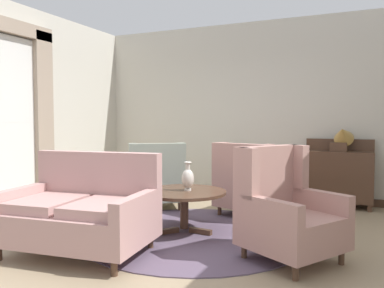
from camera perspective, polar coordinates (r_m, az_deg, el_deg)
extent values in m
plane|color=#9E896B|center=(4.46, -1.27, -13.91)|extent=(7.97, 7.97, 0.00)
cube|color=beige|center=(6.94, 8.78, 4.81)|extent=(5.86, 0.08, 3.01)
cube|color=beige|center=(6.63, -20.88, 4.70)|extent=(0.08, 3.98, 3.01)
cube|color=#4C3323|center=(7.00, 8.56, -7.09)|extent=(5.70, 0.03, 0.12)
cylinder|color=#5B4C60|center=(4.72, 0.32, -12.86)|extent=(2.60, 2.60, 0.01)
cube|color=tan|center=(6.48, -20.59, 3.56)|extent=(0.10, 0.32, 2.60)
cylinder|color=#4C3323|center=(4.72, -1.12, -6.94)|extent=(1.00, 1.00, 0.04)
cylinder|color=#4C3323|center=(4.76, -1.12, -9.61)|extent=(0.10, 0.10, 0.42)
cube|color=#4C3323|center=(4.71, 1.23, -12.52)|extent=(0.28, 0.09, 0.07)
cube|color=#4C3323|center=(5.03, -1.08, -11.49)|extent=(0.17, 0.28, 0.07)
cube|color=#4C3323|center=(4.72, -3.54, -12.49)|extent=(0.22, 0.26, 0.07)
cylinder|color=beige|center=(4.71, -0.62, -6.58)|extent=(0.08, 0.08, 0.02)
ellipsoid|color=beige|center=(4.69, -0.62, -5.02)|extent=(0.15, 0.15, 0.24)
cylinder|color=beige|center=(4.67, -0.62, -3.14)|extent=(0.05, 0.05, 0.08)
torus|color=beige|center=(4.67, -0.62, -2.67)|extent=(0.09, 0.09, 0.02)
cube|color=tan|center=(4.15, -16.17, -11.15)|extent=(1.52, 1.06, 0.31)
cube|color=tan|center=(4.39, -13.39, -4.65)|extent=(1.44, 0.29, 0.54)
cube|color=tan|center=(4.25, -20.07, -8.04)|extent=(0.64, 0.77, 0.10)
cube|color=tan|center=(3.90, -12.67, -8.94)|extent=(0.64, 0.77, 0.10)
cube|color=tan|center=(4.46, -23.69, -7.02)|extent=(0.19, 0.83, 0.19)
cube|color=tan|center=(3.72, -8.12, -8.79)|extent=(0.19, 0.83, 0.19)
cylinder|color=#4C3323|center=(3.60, -11.15, -17.11)|extent=(0.06, 0.06, 0.14)
cylinder|color=#4C3323|center=(4.85, -19.71, -11.82)|extent=(0.06, 0.06, 0.14)
cylinder|color=#4C3323|center=(4.24, -5.99, -13.87)|extent=(0.06, 0.06, 0.14)
cube|color=tan|center=(5.63, 8.73, -7.33)|extent=(1.04, 1.00, 0.29)
cube|color=tan|center=(5.29, 6.87, -3.14)|extent=(0.84, 0.39, 0.59)
cube|color=tan|center=(5.16, 10.82, -2.55)|extent=(0.16, 0.22, 0.45)
cube|color=tan|center=(5.57, 4.28, -2.07)|extent=(0.16, 0.22, 0.45)
cube|color=tan|center=(5.44, 12.32, -5.21)|extent=(0.30, 0.69, 0.18)
cube|color=tan|center=(5.83, 5.96, -4.58)|extent=(0.30, 0.69, 0.18)
cylinder|color=#4C3323|center=(5.77, 13.29, -9.30)|extent=(0.06, 0.06, 0.14)
cylinder|color=#4C3323|center=(6.11, 7.62, -8.53)|extent=(0.06, 0.06, 0.14)
cylinder|color=#4C3323|center=(5.24, 9.99, -10.56)|extent=(0.06, 0.06, 0.14)
cylinder|color=#4C3323|center=(5.61, 3.99, -9.58)|extent=(0.06, 0.06, 0.14)
cube|color=tan|center=(3.90, 14.24, -12.02)|extent=(1.08, 1.08, 0.31)
cube|color=tan|center=(4.02, 10.84, -4.71)|extent=(0.53, 0.75, 0.63)
cube|color=tan|center=(3.71, 8.11, -4.19)|extent=(0.22, 0.19, 0.48)
cube|color=tan|center=(4.21, 15.03, -3.38)|extent=(0.22, 0.19, 0.48)
cube|color=tan|center=(3.56, 11.22, -9.31)|extent=(0.64, 0.44, 0.19)
cube|color=tan|center=(4.08, 18.03, -7.79)|extent=(0.64, 0.44, 0.19)
cylinder|color=#4C3323|center=(3.55, 14.69, -17.42)|extent=(0.06, 0.06, 0.14)
cylinder|color=#4C3323|center=(4.03, 20.73, -14.99)|extent=(0.06, 0.06, 0.14)
cylinder|color=#4C3323|center=(3.96, 7.53, -15.13)|extent=(0.06, 0.06, 0.14)
cylinder|color=#4C3323|center=(4.39, 13.79, -13.33)|extent=(0.06, 0.06, 0.14)
cube|color=gray|center=(6.13, -5.32, -6.48)|extent=(1.15, 1.15, 0.28)
cube|color=gray|center=(5.72, -4.98, -2.83)|extent=(0.74, 0.58, 0.58)
cube|color=gray|center=(5.85, -1.61, -1.99)|extent=(0.20, 0.22, 0.44)
cube|color=gray|center=(5.78, -8.59, -2.10)|extent=(0.20, 0.22, 0.44)
cube|color=gray|center=(6.19, -2.09, -4.10)|extent=(0.51, 0.66, 0.20)
cube|color=gray|center=(6.11, -8.71, -4.23)|extent=(0.51, 0.66, 0.20)
cylinder|color=#4C3323|center=(6.54, -2.76, -7.71)|extent=(0.06, 0.06, 0.14)
cylinder|color=#4C3323|center=(6.47, -8.53, -7.86)|extent=(0.06, 0.06, 0.14)
cylinder|color=#4C3323|center=(5.88, -1.76, -8.97)|extent=(0.06, 0.06, 0.14)
cylinder|color=#4C3323|center=(5.81, -8.20, -9.15)|extent=(0.06, 0.06, 0.14)
cylinder|color=#4C3323|center=(5.33, 12.50, -3.51)|extent=(0.44, 0.44, 0.03)
cylinder|color=#4C3323|center=(5.39, 12.46, -7.26)|extent=(0.07, 0.07, 0.68)
cylinder|color=#4C3323|center=(5.45, 12.41, -10.56)|extent=(0.29, 0.29, 0.04)
cube|color=#4C3323|center=(6.46, 20.32, -4.36)|extent=(1.00, 0.38, 0.76)
cube|color=#4C3323|center=(6.59, 20.50, -0.11)|extent=(1.00, 0.04, 0.18)
cube|color=#4C3323|center=(6.44, 16.13, -8.19)|extent=(0.06, 0.06, 0.10)
cube|color=#4C3323|center=(6.39, 24.24, -8.46)|extent=(0.06, 0.06, 0.10)
cube|color=#4C3323|center=(6.71, 16.45, -7.73)|extent=(0.06, 0.06, 0.10)
cube|color=#4C3323|center=(6.66, 24.23, -7.98)|extent=(0.06, 0.06, 0.10)
cube|color=#4C3323|center=(6.40, 20.39, -0.38)|extent=(0.24, 0.24, 0.14)
cone|color=#B28942|center=(6.31, 20.93, 1.38)|extent=(0.32, 0.40, 0.39)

